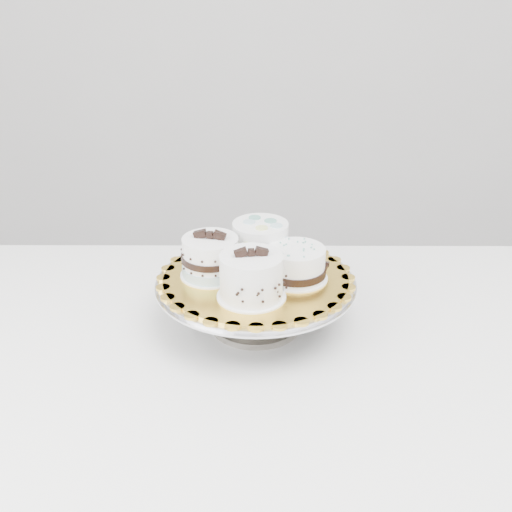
{
  "coord_description": "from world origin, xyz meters",
  "views": [
    {
      "loc": [
        0.07,
        -0.74,
        1.41
      ],
      "look_at": [
        0.08,
        0.3,
        0.91
      ],
      "focal_mm": 45.0,
      "sensor_mm": 36.0,
      "label": 1
    }
  ],
  "objects_px": {
    "cake_banded": "(211,258)",
    "cake_stand": "(256,294)",
    "cake_board": "(256,278)",
    "cake_dots": "(260,242)",
    "cake_swirl": "(251,278)",
    "table": "(249,374)",
    "cake_ribbon": "(297,264)"
  },
  "relations": [
    {
      "from": "cake_stand",
      "to": "cake_banded",
      "type": "bearing_deg",
      "value": 175.08
    },
    {
      "from": "table",
      "to": "cake_dots",
      "type": "xyz_separation_m",
      "value": [
        0.02,
        0.13,
        0.22
      ]
    },
    {
      "from": "cake_dots",
      "to": "cake_ribbon",
      "type": "relative_size",
      "value": 0.97
    },
    {
      "from": "cake_stand",
      "to": "cake_board",
      "type": "xyz_separation_m",
      "value": [
        0.0,
        -0.0,
        0.03
      ]
    },
    {
      "from": "cake_ribbon",
      "to": "cake_board",
      "type": "bearing_deg",
      "value": -165.87
    },
    {
      "from": "table",
      "to": "cake_board",
      "type": "relative_size",
      "value": 3.73
    },
    {
      "from": "cake_dots",
      "to": "cake_ribbon",
      "type": "distance_m",
      "value": 0.1
    },
    {
      "from": "cake_board",
      "to": "cake_banded",
      "type": "height_order",
      "value": "cake_banded"
    },
    {
      "from": "cake_swirl",
      "to": "cake_board",
      "type": "bearing_deg",
      "value": 77.48
    },
    {
      "from": "table",
      "to": "cake_board",
      "type": "distance_m",
      "value": 0.19
    },
    {
      "from": "cake_board",
      "to": "cake_stand",
      "type": "bearing_deg",
      "value": 90.0
    },
    {
      "from": "cake_banded",
      "to": "cake_stand",
      "type": "bearing_deg",
      "value": 6.59
    },
    {
      "from": "cake_board",
      "to": "cake_ribbon",
      "type": "relative_size",
      "value": 2.57
    },
    {
      "from": "table",
      "to": "cake_banded",
      "type": "bearing_deg",
      "value": 137.28
    },
    {
      "from": "cake_board",
      "to": "cake_dots",
      "type": "bearing_deg",
      "value": 82.51
    },
    {
      "from": "cake_board",
      "to": "cake_dots",
      "type": "relative_size",
      "value": 2.66
    },
    {
      "from": "table",
      "to": "cake_banded",
      "type": "relative_size",
      "value": 10.54
    },
    {
      "from": "cake_dots",
      "to": "cake_stand",
      "type": "bearing_deg",
      "value": -101.09
    },
    {
      "from": "cake_stand",
      "to": "cake_banded",
      "type": "distance_m",
      "value": 0.11
    },
    {
      "from": "cake_dots",
      "to": "table",
      "type": "bearing_deg",
      "value": -102.98
    },
    {
      "from": "cake_swirl",
      "to": "cake_banded",
      "type": "xyz_separation_m",
      "value": [
        -0.08,
        0.08,
        -0.0
      ]
    },
    {
      "from": "cake_banded",
      "to": "cake_swirl",
      "type": "bearing_deg",
      "value": -36.2
    },
    {
      "from": "cake_board",
      "to": "cake_dots",
      "type": "distance_m",
      "value": 0.08
    },
    {
      "from": "cake_banded",
      "to": "cake_dots",
      "type": "bearing_deg",
      "value": 45.35
    },
    {
      "from": "cake_stand",
      "to": "cake_banded",
      "type": "height_order",
      "value": "cake_banded"
    },
    {
      "from": "cake_swirl",
      "to": "cake_banded",
      "type": "distance_m",
      "value": 0.11
    },
    {
      "from": "table",
      "to": "cake_stand",
      "type": "relative_size",
      "value": 3.43
    },
    {
      "from": "table",
      "to": "cake_board",
      "type": "xyz_separation_m",
      "value": [
        0.01,
        0.06,
        0.17
      ]
    },
    {
      "from": "cake_board",
      "to": "cake_dots",
      "type": "height_order",
      "value": "cake_dots"
    },
    {
      "from": "table",
      "to": "cake_ribbon",
      "type": "bearing_deg",
      "value": 31.89
    },
    {
      "from": "cake_dots",
      "to": "cake_ribbon",
      "type": "bearing_deg",
      "value": -52.14
    },
    {
      "from": "cake_ribbon",
      "to": "table",
      "type": "bearing_deg",
      "value": -129.88
    }
  ]
}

